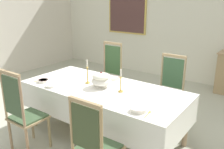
% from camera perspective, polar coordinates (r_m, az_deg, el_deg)
% --- Properties ---
extents(ground, '(7.74, 6.04, 0.04)m').
position_cam_1_polar(ground, '(4.08, 0.25, -12.54)').
color(ground, '#B3B6A3').
extents(back_wall, '(7.74, 0.08, 3.07)m').
position_cam_1_polar(back_wall, '(6.30, 17.15, 12.34)').
color(back_wall, silver).
rests_on(back_wall, ground).
extents(dining_table, '(2.41, 1.08, 0.77)m').
position_cam_1_polar(dining_table, '(3.59, -2.00, -4.13)').
color(dining_table, tan).
rests_on(dining_table, ground).
extents(tablecloth, '(2.43, 1.10, 0.41)m').
position_cam_1_polar(tablecloth, '(3.60, -1.99, -4.60)').
color(tablecloth, white).
rests_on(tablecloth, dining_table).
extents(chair_south_a, '(0.44, 0.42, 1.17)m').
position_cam_1_polar(chair_south_a, '(3.46, -20.00, -8.14)').
color(chair_south_a, '#9D8763').
rests_on(chair_south_a, ground).
extents(chair_north_a, '(0.44, 0.42, 1.22)m').
position_cam_1_polar(chair_north_a, '(4.68, -0.70, -0.12)').
color(chair_north_a, '#AB8256').
rests_on(chair_north_a, ground).
extents(chair_south_b, '(0.44, 0.42, 1.10)m').
position_cam_1_polar(chair_south_b, '(2.66, -4.11, -15.86)').
color(chair_south_b, tan).
rests_on(chair_south_b, ground).
extents(chair_north_b, '(0.44, 0.42, 1.15)m').
position_cam_1_polar(chair_north_b, '(4.12, 13.03, -3.49)').
color(chair_north_b, '#9F9258').
rests_on(chair_north_b, ground).
extents(soup_tureen, '(0.29, 0.29, 0.23)m').
position_cam_1_polar(soup_tureen, '(3.55, -2.51, -1.18)').
color(soup_tureen, white).
rests_on(soup_tureen, tablecloth).
extents(candlestick_west, '(0.07, 0.07, 0.37)m').
position_cam_1_polar(candlestick_west, '(3.70, -5.73, 0.15)').
color(candlestick_west, gold).
rests_on(candlestick_west, tablecloth).
extents(candlestick_east, '(0.07, 0.07, 0.33)m').
position_cam_1_polar(candlestick_east, '(3.35, 2.05, -2.00)').
color(candlestick_east, gold).
rests_on(candlestick_east, tablecloth).
extents(bowl_near_left, '(0.17, 0.17, 0.04)m').
position_cam_1_polar(bowl_near_left, '(3.92, -15.67, -1.39)').
color(bowl_near_left, white).
rests_on(bowl_near_left, tablecloth).
extents(bowl_near_right, '(0.19, 0.19, 0.05)m').
position_cam_1_polar(bowl_near_right, '(2.85, 6.15, -8.01)').
color(bowl_near_right, white).
rests_on(bowl_near_right, tablecloth).
extents(bowl_far_left, '(0.18, 0.18, 0.04)m').
position_cam_1_polar(bowl_far_left, '(3.89, 0.46, -0.85)').
color(bowl_far_left, white).
rests_on(bowl_far_left, tablecloth).
extents(bowl_far_right, '(0.16, 0.16, 0.03)m').
position_cam_1_polar(bowl_far_right, '(3.69, -13.97, -2.53)').
color(bowl_far_right, white).
rests_on(bowl_far_right, tablecloth).
extents(spoon_primary, '(0.03, 0.18, 0.01)m').
position_cam_1_polar(spoon_primary, '(4.03, -16.40, -1.19)').
color(spoon_primary, gold).
rests_on(spoon_primary, tablecloth).
extents(spoon_secondary, '(0.04, 0.18, 0.01)m').
position_cam_1_polar(spoon_secondary, '(2.83, 8.59, -8.79)').
color(spoon_secondary, gold).
rests_on(spoon_secondary, tablecloth).
extents(framed_painting, '(1.19, 0.05, 1.36)m').
position_cam_1_polar(framed_painting, '(6.96, 3.52, 15.07)').
color(framed_painting, '#D1B251').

